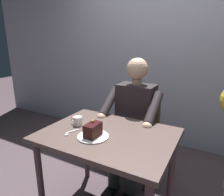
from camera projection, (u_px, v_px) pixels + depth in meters
name	position (u px, v px, depth m)	size (l,w,h in m)	color
cafe_rear_panel	(166.00, 35.00, 2.63)	(6.40, 0.12, 3.00)	#A0A3B3
dining_table	(108.00, 144.00, 1.56)	(1.00, 0.74, 0.75)	#4F3D39
chair	(138.00, 131.00, 2.16)	(0.42, 0.42, 0.89)	brown
seated_person	(133.00, 122.00, 1.97)	(0.53, 0.58, 1.27)	#292225
dessert_plate	(93.00, 136.00, 1.47)	(0.23, 0.23, 0.01)	white
cake_slice	(93.00, 130.00, 1.45)	(0.08, 0.14, 0.12)	#3A1814
coffee_cup	(78.00, 121.00, 1.67)	(0.11, 0.07, 0.08)	white
dessert_spoon	(69.00, 133.00, 1.53)	(0.05, 0.14, 0.01)	silver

